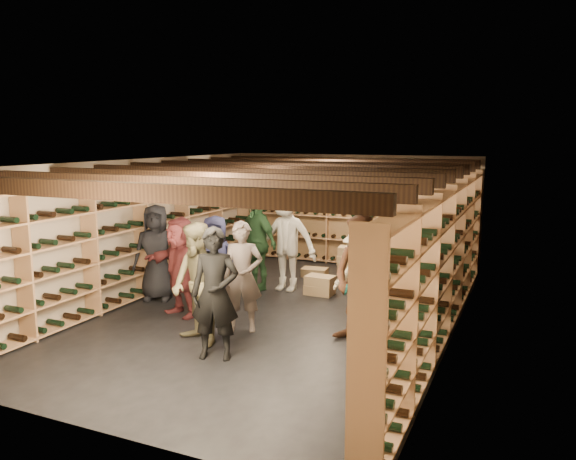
# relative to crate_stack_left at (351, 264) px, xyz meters

# --- Properties ---
(ground) EXTENTS (8.00, 8.00, 0.00)m
(ground) POSITION_rel_crate_stack_left_xyz_m (-0.50, -2.43, -0.34)
(ground) COLOR black
(ground) RESTS_ON ground
(walls) EXTENTS (5.52, 8.02, 2.40)m
(walls) POSITION_rel_crate_stack_left_xyz_m (-0.50, -2.43, 0.86)
(walls) COLOR #B4A38C
(walls) RESTS_ON ground
(ceiling) EXTENTS (5.50, 8.00, 0.01)m
(ceiling) POSITION_rel_crate_stack_left_xyz_m (-0.50, -2.43, 2.06)
(ceiling) COLOR beige
(ceiling) RESTS_ON walls
(ceiling_joists) EXTENTS (5.40, 7.12, 0.18)m
(ceiling_joists) POSITION_rel_crate_stack_left_xyz_m (-0.50, -2.43, 1.92)
(ceiling_joists) COLOR black
(ceiling_joists) RESTS_ON ground
(wine_rack_left) EXTENTS (0.32, 7.50, 2.15)m
(wine_rack_left) POSITION_rel_crate_stack_left_xyz_m (-3.07, -2.43, 0.74)
(wine_rack_left) COLOR tan
(wine_rack_left) RESTS_ON ground
(wine_rack_right) EXTENTS (0.32, 7.50, 2.15)m
(wine_rack_right) POSITION_rel_crate_stack_left_xyz_m (2.07, -2.43, 0.74)
(wine_rack_right) COLOR tan
(wine_rack_right) RESTS_ON ground
(wine_rack_back) EXTENTS (4.70, 0.30, 2.15)m
(wine_rack_back) POSITION_rel_crate_stack_left_xyz_m (-0.50, 1.40, 0.73)
(wine_rack_back) COLOR tan
(wine_rack_back) RESTS_ON ground
(crate_stack_left) EXTENTS (0.55, 0.42, 0.68)m
(crate_stack_left) POSITION_rel_crate_stack_left_xyz_m (0.00, 0.00, 0.00)
(crate_stack_left) COLOR tan
(crate_stack_left) RESTS_ON ground
(crate_stack_right) EXTENTS (0.52, 0.36, 0.34)m
(crate_stack_right) POSITION_rel_crate_stack_left_xyz_m (-0.21, -1.13, -0.17)
(crate_stack_right) COLOR tan
(crate_stack_right) RESTS_ON ground
(crate_loose) EXTENTS (0.53, 0.38, 0.17)m
(crate_loose) POSITION_rel_crate_stack_left_xyz_m (-0.77, 0.04, -0.25)
(crate_loose) COLOR tan
(crate_loose) RESTS_ON ground
(person_0) EXTENTS (0.94, 0.77, 1.65)m
(person_0) POSITION_rel_crate_stack_left_xyz_m (-2.68, -2.54, 0.49)
(person_0) COLOR black
(person_0) RESTS_ON ground
(person_1) EXTENTS (0.71, 0.57, 1.69)m
(person_1) POSITION_rel_crate_stack_left_xyz_m (-0.40, -4.40, 0.50)
(person_1) COLOR black
(person_1) RESTS_ON ground
(person_2) EXTENTS (1.00, 0.91, 1.67)m
(person_2) POSITION_rel_crate_stack_left_xyz_m (-0.85, -4.08, 0.50)
(person_2) COLOR brown
(person_2) RESTS_ON ground
(person_3) EXTENTS (1.09, 0.84, 1.48)m
(person_3) POSITION_rel_crate_stack_left_xyz_m (0.93, -2.47, 0.40)
(person_3) COLOR beige
(person_3) RESTS_ON ground
(person_4) EXTENTS (1.10, 0.64, 1.77)m
(person_4) POSITION_rel_crate_stack_left_xyz_m (1.61, -3.69, 0.54)
(person_4) COLOR #17716E
(person_4) RESTS_ON ground
(person_5) EXTENTS (1.53, 0.94, 1.57)m
(person_5) POSITION_rel_crate_stack_left_xyz_m (-1.80, -3.11, 0.45)
(person_5) COLOR maroon
(person_5) RESTS_ON ground
(person_6) EXTENTS (0.87, 0.68, 1.56)m
(person_6) POSITION_rel_crate_stack_left_xyz_m (-1.39, -2.74, 0.44)
(person_6) COLOR #1C1F3E
(person_6) RESTS_ON ground
(person_7) EXTENTS (0.69, 0.58, 1.60)m
(person_7) POSITION_rel_crate_stack_left_xyz_m (-0.57, -3.35, 0.46)
(person_7) COLOR gray
(person_7) RESTS_ON ground
(person_8) EXTENTS (0.99, 0.84, 1.77)m
(person_8) POSITION_rel_crate_stack_left_xyz_m (1.16, -3.19, 0.54)
(person_8) COLOR #492819
(person_8) RESTS_ON ground
(person_9) EXTENTS (1.27, 0.77, 1.91)m
(person_9) POSITION_rel_crate_stack_left_xyz_m (-0.89, -1.13, 0.62)
(person_9) COLOR beige
(person_9) RESTS_ON ground
(person_10) EXTENTS (1.12, 0.82, 1.76)m
(person_10) POSITION_rel_crate_stack_left_xyz_m (-1.42, -1.26, 0.54)
(person_10) COLOR #274D29
(person_10) RESTS_ON ground
(person_11) EXTENTS (1.70, 0.78, 1.77)m
(person_11) POSITION_rel_crate_stack_left_xyz_m (1.13, -1.13, 0.54)
(person_11) COLOR #7D4E7E
(person_11) RESTS_ON ground
(person_12) EXTENTS (0.90, 0.64, 1.71)m
(person_12) POSITION_rel_crate_stack_left_xyz_m (1.68, -1.13, 0.52)
(person_12) COLOR #2D2D31
(person_12) RESTS_ON ground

